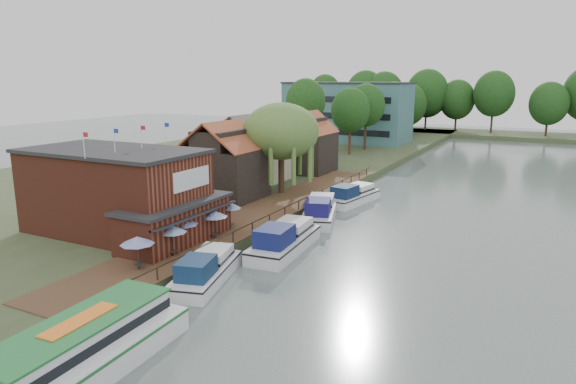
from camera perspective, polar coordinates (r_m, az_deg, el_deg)
The scene contains 27 objects.
ground at distance 38.95m, azimuth -0.29°, elevation -8.64°, with size 260.00×260.00×0.00m, color #505D5A.
land_bank at distance 83.01m, azimuth -7.43°, elevation 3.04°, with size 50.00×140.00×1.00m, color #384728.
quay_deck at distance 50.65m, azimuth -3.05°, elevation -2.36°, with size 6.00×50.00×0.10m, color #47301E.
quay_rail at distance 49.69m, azimuth -0.08°, elevation -2.10°, with size 0.20×49.00×1.00m, color black, non-canonical shape.
pub at distance 44.87m, azimuth -16.96°, elevation -0.13°, with size 20.00×11.00×7.30m, color maroon, non-canonical shape.
hotel_block at distance 109.51m, azimuth 6.63°, elevation 8.86°, with size 25.40×12.40×12.30m, color #38666B, non-canonical shape.
cottage_a at distance 56.78m, azimuth -7.17°, elevation 3.52°, with size 8.60×7.60×8.50m, color black, non-canonical shape.
cottage_b at distance 66.69m, azimuth -4.43°, elevation 4.92°, with size 9.60×8.60×8.50m, color beige, non-canonical shape.
cottage_c at distance 72.63m, azimuth 2.03°, elevation 5.57°, with size 7.60×7.60×8.50m, color black, non-canonical shape.
willow at distance 58.55m, azimuth -0.76°, elevation 4.84°, with size 8.60×8.60×10.43m, color #476B2D, non-canonical shape.
umbrella_0 at distance 37.08m, azimuth -16.33°, elevation -6.51°, with size 2.38×2.38×2.38m, color navy, non-canonical shape.
umbrella_1 at distance 39.16m, azimuth -12.68°, elevation -5.29°, with size 2.17×2.17×2.38m, color navy, non-canonical shape.
umbrella_2 at distance 41.01m, azimuth -11.53°, elevation -4.42°, with size 2.40×2.40×2.38m, color #1B3498, non-canonical shape.
umbrella_3 at distance 42.80m, azimuth -8.23°, elevation -3.57°, with size 2.33×2.33×2.38m, color navy, non-canonical shape.
umbrella_4 at distance 45.36m, azimuth -6.43°, elevation -2.59°, with size 1.97×1.97×2.38m, color navy, non-canonical shape.
cruiser_0 at distance 36.91m, azimuth -9.10°, elevation -8.13°, with size 3.07×9.49×2.29m, color silver, non-canonical shape.
cruiser_1 at distance 42.53m, azimuth -0.39°, elevation -4.91°, with size 3.46×10.69×2.62m, color silver, non-canonical shape.
cruiser_2 at distance 51.97m, azimuth 3.56°, elevation -1.73°, with size 3.36×10.38×2.54m, color silver, non-canonical shape.
cruiser_3 at distance 59.28m, azimuth 7.22°, elevation -0.12°, with size 3.13×9.69×2.34m, color white, non-canonical shape.
tour_boat at distance 27.07m, azimuth -22.96°, elevation -16.26°, with size 3.83×13.57×2.96m, color silver, non-canonical shape.
swan at distance 30.16m, azimuth -16.01°, elevation -15.33°, with size 0.44×0.44×0.44m, color white.
bank_tree_0 at distance 82.19m, azimuth 1.97°, elevation 7.99°, with size 6.28×6.28×13.07m, color #143811, non-canonical shape.
bank_tree_1 at distance 89.93m, azimuth 6.91°, elevation 7.80°, with size 6.70×6.70×11.50m, color #143811, non-canonical shape.
bank_tree_2 at distance 96.52m, azimuth 8.63°, elevation 8.27°, with size 6.87×6.87×12.16m, color #143811, non-canonical shape.
bank_tree_3 at distance 114.80m, azimuth 10.94°, elevation 8.84°, with size 6.50×6.50×12.12m, color #143811, non-canonical shape.
bank_tree_4 at distance 122.21m, azimuth 11.63°, elevation 9.07°, with size 8.87×8.87×12.33m, color #143811, non-canonical shape.
bank_tree_5 at distance 128.59m, azimuth 13.20°, elevation 9.05°, with size 8.76×8.76×11.82m, color #143811, non-canonical shape.
Camera 1 is at (16.89, -32.14, 14.09)m, focal length 32.00 mm.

